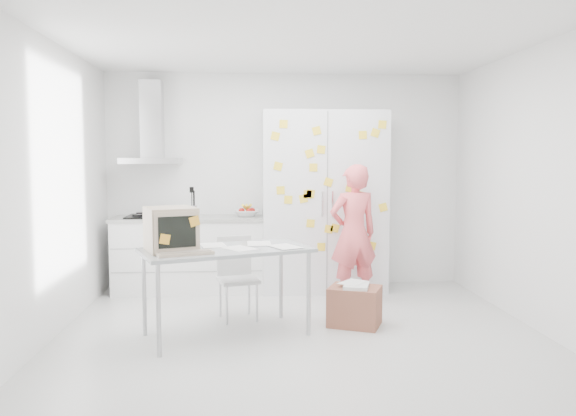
{
  "coord_description": "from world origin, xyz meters",
  "views": [
    {
      "loc": [
        -0.47,
        -5.18,
        1.62
      ],
      "look_at": [
        -0.05,
        0.8,
        1.1
      ],
      "focal_mm": 35.0,
      "sensor_mm": 36.0,
      "label": 1
    }
  ],
  "objects": [
    {
      "name": "desk",
      "position": [
        -0.98,
        -0.16,
        0.91
      ],
      "size": [
        1.67,
        1.24,
        1.2
      ],
      "rotation": [
        0.0,
        0.0,
        0.36
      ],
      "color": "#91989B",
      "rests_on": "ground"
    },
    {
      "name": "tall_cabinet",
      "position": [
        0.45,
        1.67,
        1.1
      ],
      "size": [
        1.5,
        0.68,
        2.2
      ],
      "color": "silver",
      "rests_on": "ground"
    },
    {
      "name": "cardboard_box",
      "position": [
        0.55,
        0.13,
        0.2
      ],
      "size": [
        0.59,
        0.54,
        0.42
      ],
      "rotation": [
        0.0,
        0.0,
        -0.4
      ],
      "color": "brown",
      "rests_on": "ground"
    },
    {
      "name": "floor",
      "position": [
        0.0,
        0.0,
        -0.01
      ],
      "size": [
        4.5,
        4.0,
        0.02
      ],
      "primitive_type": "cube",
      "color": "silver",
      "rests_on": "ground"
    },
    {
      "name": "chair",
      "position": [
        -0.6,
        0.49,
        0.47
      ],
      "size": [
        0.46,
        0.46,
        0.83
      ],
      "rotation": [
        0.0,
        0.0,
        0.25
      ],
      "color": "silver",
      "rests_on": "ground"
    },
    {
      "name": "walls",
      "position": [
        0.0,
        0.72,
        1.35
      ],
      "size": [
        4.52,
        4.01,
        2.7
      ],
      "color": "white",
      "rests_on": "ground"
    },
    {
      "name": "range_hood",
      "position": [
        -1.65,
        1.84,
        1.96
      ],
      "size": [
        0.7,
        0.48,
        1.01
      ],
      "color": "silver",
      "rests_on": "walls"
    },
    {
      "name": "ceiling",
      "position": [
        0.0,
        0.0,
        2.7
      ],
      "size": [
        4.5,
        4.0,
        0.02
      ],
      "primitive_type": "cube",
      "color": "white",
      "rests_on": "walls"
    },
    {
      "name": "person",
      "position": [
        0.71,
        1.04,
        0.78
      ],
      "size": [
        0.65,
        0.51,
        1.57
      ],
      "primitive_type": "imported",
      "rotation": [
        0.0,
        0.0,
        3.4
      ],
      "color": "#FF6368",
      "rests_on": "ground"
    },
    {
      "name": "counter_run",
      "position": [
        -1.2,
        1.7,
        0.47
      ],
      "size": [
        1.84,
        0.63,
        1.28
      ],
      "color": "white",
      "rests_on": "ground"
    }
  ]
}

